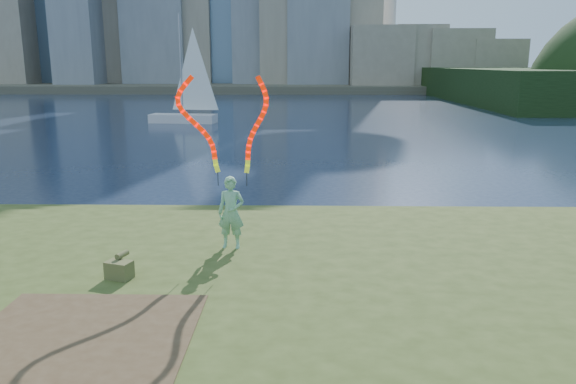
{
  "coord_description": "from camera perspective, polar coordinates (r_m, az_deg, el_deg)",
  "views": [
    {
      "loc": [
        0.94,
        -10.58,
        4.68
      ],
      "look_at": [
        0.71,
        1.0,
        2.01
      ],
      "focal_mm": 35.0,
      "sensor_mm": 36.0,
      "label": 1
    }
  ],
  "objects": [
    {
      "name": "sailboat",
      "position": [
        45.78,
        -10.32,
        8.74
      ],
      "size": [
        5.63,
        2.36,
        8.45
      ],
      "rotation": [
        0.0,
        0.0,
        -0.13
      ],
      "color": "silver",
      "rests_on": "ground"
    },
    {
      "name": "ground",
      "position": [
        11.61,
        -3.67,
        -10.81
      ],
      "size": [
        320.0,
        320.0,
        0.0
      ],
      "primitive_type": "plane",
      "color": "#19253E",
      "rests_on": "ground"
    },
    {
      "name": "woman_with_ribbons",
      "position": [
        11.85,
        -5.8,
        0.97
      ],
      "size": [
        2.01,
        0.42,
        3.95
      ],
      "rotation": [
        0.0,
        0.0,
        -0.09
      ],
      "color": "#137A34",
      "rests_on": "grassy_knoll"
    },
    {
      "name": "dirt_patch",
      "position": [
        8.91,
        -20.23,
        -13.61
      ],
      "size": [
        3.2,
        3.0,
        0.02
      ],
      "primitive_type": "cube",
      "color": "#47331E",
      "rests_on": "grassy_knoll"
    },
    {
      "name": "canvas_bag",
      "position": [
        10.87,
        -16.75,
        -7.48
      ],
      "size": [
        0.53,
        0.6,
        0.44
      ],
      "rotation": [
        0.0,
        0.0,
        -0.32
      ],
      "color": "brown",
      "rests_on": "grassy_knoll"
    },
    {
      "name": "grassy_knoll",
      "position": [
        9.4,
        -4.89,
        -14.55
      ],
      "size": [
        20.0,
        18.0,
        0.8
      ],
      "color": "#374619",
      "rests_on": "ground"
    },
    {
      "name": "far_shore",
      "position": [
        105.67,
        0.63,
        10.77
      ],
      "size": [
        320.0,
        40.0,
        1.2
      ],
      "primitive_type": "cube",
      "color": "#4F4A3A",
      "rests_on": "ground"
    }
  ]
}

